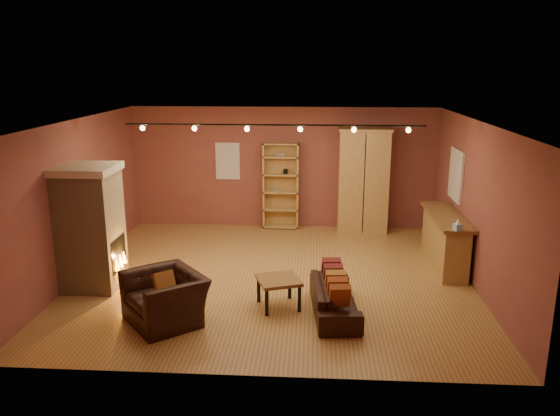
# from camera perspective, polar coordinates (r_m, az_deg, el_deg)

# --- Properties ---
(floor) EXTENTS (7.00, 7.00, 0.00)m
(floor) POSITION_cam_1_polar(r_m,az_deg,el_deg) (9.96, -0.73, -7.21)
(floor) COLOR olive
(floor) RESTS_ON ground
(ceiling) EXTENTS (7.00, 7.00, 0.00)m
(ceiling) POSITION_cam_1_polar(r_m,az_deg,el_deg) (9.28, -0.78, 9.04)
(ceiling) COLOR brown
(ceiling) RESTS_ON back_wall
(back_wall) EXTENTS (7.00, 0.02, 2.80)m
(back_wall) POSITION_cam_1_polar(r_m,az_deg,el_deg) (12.69, 0.37, 4.21)
(back_wall) COLOR brown
(back_wall) RESTS_ON floor
(left_wall) EXTENTS (0.02, 6.50, 2.80)m
(left_wall) POSITION_cam_1_polar(r_m,az_deg,el_deg) (10.39, -20.39, 0.89)
(left_wall) COLOR brown
(left_wall) RESTS_ON floor
(right_wall) EXTENTS (0.02, 6.50, 2.80)m
(right_wall) POSITION_cam_1_polar(r_m,az_deg,el_deg) (9.89, 19.90, 0.27)
(right_wall) COLOR brown
(right_wall) RESTS_ON floor
(fireplace) EXTENTS (1.01, 0.98, 2.12)m
(fireplace) POSITION_cam_1_polar(r_m,az_deg,el_deg) (9.76, -19.14, -1.93)
(fireplace) COLOR tan
(fireplace) RESTS_ON floor
(back_window) EXTENTS (0.56, 0.04, 0.86)m
(back_window) POSITION_cam_1_polar(r_m,az_deg,el_deg) (12.78, -5.49, 4.90)
(back_window) COLOR silver
(back_window) RESTS_ON back_wall
(bookcase) EXTENTS (0.82, 0.32, 2.01)m
(bookcase) POSITION_cam_1_polar(r_m,az_deg,el_deg) (12.66, 0.10, 2.44)
(bookcase) COLOR tan
(bookcase) RESTS_ON floor
(armoire) EXTENTS (1.17, 0.66, 2.37)m
(armoire) POSITION_cam_1_polar(r_m,az_deg,el_deg) (12.46, 8.67, 2.86)
(armoire) COLOR tan
(armoire) RESTS_ON floor
(bar_counter) EXTENTS (0.57, 2.10, 1.01)m
(bar_counter) POSITION_cam_1_polar(r_m,az_deg,el_deg) (10.79, 16.82, -3.21)
(bar_counter) COLOR tan
(bar_counter) RESTS_ON floor
(tissue_box) EXTENTS (0.15, 0.15, 0.21)m
(tissue_box) POSITION_cam_1_polar(r_m,az_deg,el_deg) (9.68, 18.09, -1.75)
(tissue_box) COLOR #8DBFE2
(tissue_box) RESTS_ON bar_counter
(right_window) EXTENTS (0.05, 0.90, 1.00)m
(right_window) POSITION_cam_1_polar(r_m,az_deg,el_deg) (11.15, 17.93, 3.32)
(right_window) COLOR silver
(right_window) RESTS_ON right_wall
(loveseat) EXTENTS (0.62, 1.68, 0.71)m
(loveseat) POSITION_cam_1_polar(r_m,az_deg,el_deg) (8.50, 5.74, -8.75)
(loveseat) COLOR black
(loveseat) RESTS_ON floor
(armchair) EXTENTS (1.29, 1.35, 0.99)m
(armchair) POSITION_cam_1_polar(r_m,az_deg,el_deg) (8.32, -11.95, -8.40)
(armchair) COLOR black
(armchair) RESTS_ON floor
(coffee_table) EXTENTS (0.80, 0.80, 0.48)m
(coffee_table) POSITION_cam_1_polar(r_m,az_deg,el_deg) (8.65, -0.14, -7.80)
(coffee_table) COLOR brown
(coffee_table) RESTS_ON floor
(track_rail) EXTENTS (5.20, 0.09, 0.13)m
(track_rail) POSITION_cam_1_polar(r_m,az_deg,el_deg) (9.49, -0.69, 8.48)
(track_rail) COLOR black
(track_rail) RESTS_ON ceiling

